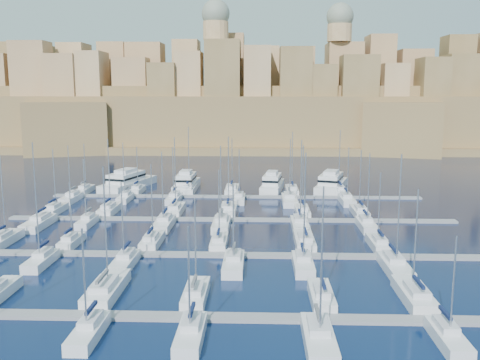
{
  "coord_description": "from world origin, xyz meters",
  "views": [
    {
      "loc": [
        5.28,
        -87.72,
        24.1
      ],
      "look_at": [
        1.94,
        6.0,
        8.42
      ],
      "focal_mm": 40.0,
      "sensor_mm": 36.0,
      "label": 1
    }
  ],
  "objects_px": {
    "sailboat_2": "(106,289)",
    "motor_yacht_c": "(272,184)",
    "sailboat_4": "(321,296)",
    "motor_yacht_a": "(127,181)",
    "motor_yacht_d": "(331,183)",
    "motor_yacht_b": "(186,183)"
  },
  "relations": [
    {
      "from": "sailboat_2",
      "to": "motor_yacht_c",
      "type": "bearing_deg",
      "value": 72.59
    },
    {
      "from": "sailboat_4",
      "to": "motor_yacht_a",
      "type": "xyz_separation_m",
      "value": [
        -40.16,
        71.7,
        0.99
      ]
    },
    {
      "from": "motor_yacht_d",
      "to": "sailboat_2",
      "type": "bearing_deg",
      "value": -117.19
    },
    {
      "from": "motor_yacht_d",
      "to": "sailboat_4",
      "type": "bearing_deg",
      "value": -98.39
    },
    {
      "from": "motor_yacht_a",
      "to": "sailboat_4",
      "type": "bearing_deg",
      "value": -60.74
    },
    {
      "from": "motor_yacht_a",
      "to": "motor_yacht_b",
      "type": "distance_m",
      "value": 15.18
    },
    {
      "from": "motor_yacht_a",
      "to": "motor_yacht_c",
      "type": "height_order",
      "value": "same"
    },
    {
      "from": "motor_yacht_b",
      "to": "motor_yacht_d",
      "type": "bearing_deg",
      "value": 1.84
    },
    {
      "from": "motor_yacht_c",
      "to": "sailboat_4",
      "type": "bearing_deg",
      "value": -86.69
    },
    {
      "from": "motor_yacht_b",
      "to": "motor_yacht_c",
      "type": "distance_m",
      "value": 21.1
    },
    {
      "from": "sailboat_4",
      "to": "motor_yacht_d",
      "type": "height_order",
      "value": "sailboat_4"
    },
    {
      "from": "motor_yacht_c",
      "to": "motor_yacht_d",
      "type": "bearing_deg",
      "value": 6.3
    },
    {
      "from": "motor_yacht_b",
      "to": "motor_yacht_d",
      "type": "height_order",
      "value": "same"
    },
    {
      "from": "sailboat_2",
      "to": "motor_yacht_b",
      "type": "xyz_separation_m",
      "value": [
        0.29,
        68.67,
        0.95
      ]
    },
    {
      "from": "sailboat_2",
      "to": "motor_yacht_c",
      "type": "distance_m",
      "value": 71.5
    },
    {
      "from": "motor_yacht_c",
      "to": "motor_yacht_a",
      "type": "bearing_deg",
      "value": 176.29
    },
    {
      "from": "sailboat_4",
      "to": "motor_yacht_a",
      "type": "height_order",
      "value": "sailboat_4"
    },
    {
      "from": "sailboat_2",
      "to": "motor_yacht_c",
      "type": "height_order",
      "value": "sailboat_2"
    },
    {
      "from": "motor_yacht_b",
      "to": "motor_yacht_d",
      "type": "xyz_separation_m",
      "value": [
        35.58,
        1.15,
        0.0
      ]
    },
    {
      "from": "motor_yacht_a",
      "to": "motor_yacht_b",
      "type": "relative_size",
      "value": 1.29
    },
    {
      "from": "sailboat_2",
      "to": "sailboat_4",
      "type": "xyz_separation_m",
      "value": [
        25.4,
        -1.14,
        -0.04
      ]
    },
    {
      "from": "sailboat_2",
      "to": "motor_yacht_d",
      "type": "xyz_separation_m",
      "value": [
        35.87,
        69.82,
        0.95
      ]
    }
  ]
}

